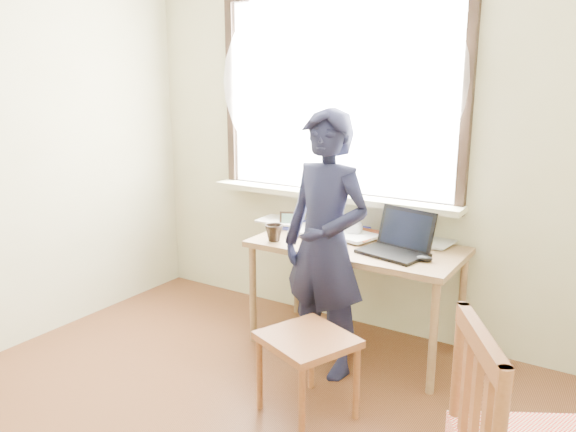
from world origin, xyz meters
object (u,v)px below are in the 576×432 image
Objects in this scene: mug_dark at (274,233)px; work_chair at (307,348)px; mug_white at (354,230)px; person at (325,245)px; desk at (356,255)px; laptop at (398,243)px.

work_chair is at bearing -44.85° from mug_dark.
person is (0.06, -0.50, 0.03)m from mug_white.
mug_white is at bearing 44.19° from mug_dark.
desk is 11.27× the size of mug_dark.
mug_dark is (-0.77, -0.19, -0.01)m from laptop.
work_chair is at bearing -77.35° from mug_white.
mug_dark is at bearing 135.15° from work_chair.
mug_white is 1.07m from work_chair.
desk is 0.84× the size of person.
desk is 0.54m from mug_dark.
laptop is at bearing 13.74° from mug_dark.
mug_dark is (-0.48, -0.22, 0.13)m from desk.
work_chair is at bearing -101.73° from laptop.
person is (-0.04, -0.34, 0.15)m from desk.
laptop is 0.79m from mug_dark.
person reaches higher than work_chair.
mug_dark is 0.21× the size of work_chair.
person is (-0.16, 0.47, 0.41)m from work_chair.
desk is 2.38× the size of work_chair.
mug_dark is (-0.38, -0.37, 0.01)m from mug_white.
laptop reaches higher than mug_white.
person reaches higher than mug_white.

